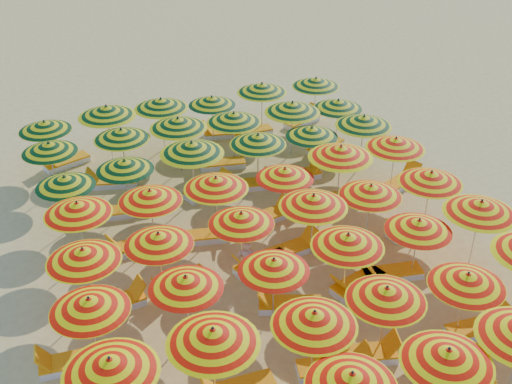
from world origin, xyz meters
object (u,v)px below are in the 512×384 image
at_px(lounger_11, 391,273).
at_px(lounger_5, 334,367).
at_px(umbrella_22, 371,190).
at_px(umbrella_42, 45,126).
at_px(umbrella_31, 125,165).
at_px(lounger_18, 205,236).
at_px(umbrella_9, 387,294).
at_px(lounger_17, 135,245).
at_px(umbrella_16, 419,225).
at_px(lounger_12, 115,304).
at_px(lounger_29, 66,162).
at_px(umbrella_35, 364,121).
at_px(lounger_28, 325,147).
at_px(lounger_8, 73,362).
at_px(umbrella_25, 150,196).
at_px(lounger_19, 268,216).
at_px(umbrella_7, 213,336).
at_px(umbrella_36, 49,147).
at_px(umbrella_10, 467,280).
at_px(lounger_30, 224,133).
at_px(umbrella_38, 178,123).
at_px(umbrella_19, 159,239).
at_px(umbrella_20, 241,218).
at_px(umbrella_2, 352,380).
at_px(umbrella_47, 316,82).
at_px(umbrella_34, 312,132).
at_px(lounger_7, 480,328).
at_px(umbrella_45, 212,101).
at_px(lounger_16, 411,230).
at_px(lounger_15, 292,249).
at_px(umbrella_17, 481,207).
at_px(lounger_6, 364,354).
at_px(beachgoer_a, 246,262).
at_px(lounger_25, 299,175).
at_px(umbrella_14, 274,265).
at_px(lounger_22, 113,213).
at_px(umbrella_28, 341,152).
at_px(lounger_21, 401,181).
at_px(lounger_13, 182,284).
at_px(lounger_24, 245,185).
at_px(umbrella_29, 396,143).
at_px(umbrella_32, 192,148).
at_px(umbrella_27, 285,173).
at_px(umbrella_41, 338,104).
at_px(umbrella_43, 107,111).
at_px(umbrella_33, 258,139).
at_px(umbrella_26, 216,183).
at_px(umbrella_6, 110,366).
at_px(umbrella_44, 161,103).
at_px(umbrella_37, 121,134).
at_px(lounger_10, 357,283).
at_px(umbrella_30, 65,181).
at_px(lounger_27, 221,164).
at_px(umbrella_3, 448,356).

bearing_deg(lounger_11, lounger_5, 49.99).
xyz_separation_m(umbrella_22, umbrella_42, (-8.59, 8.36, -0.02)).
xyz_separation_m(umbrella_31, lounger_18, (1.81, -2.56, -1.59)).
bearing_deg(umbrella_9, lounger_17, 125.94).
xyz_separation_m(umbrella_16, lounger_12, (-8.22, 1.76, -1.60)).
bearing_deg(lounger_29, umbrella_35, 138.43).
distance_m(umbrella_42, lounger_28, 10.59).
distance_m(umbrella_42, lounger_8, 10.55).
relative_size(umbrella_25, lounger_19, 1.34).
height_order(umbrella_7, umbrella_36, umbrella_7).
distance_m(umbrella_10, lounger_30, 13.34).
relative_size(umbrella_38, lounger_17, 1.28).
distance_m(umbrella_19, umbrella_20, 2.41).
bearing_deg(umbrella_2, umbrella_47, 66.23).
bearing_deg(umbrella_34, lounger_7, -87.17).
bearing_deg(umbrella_45, lounger_16, -66.94).
relative_size(lounger_12, lounger_19, 0.99).
height_order(umbrella_10, lounger_15, umbrella_10).
bearing_deg(umbrella_17, lounger_15, 153.07).
distance_m(lounger_6, beachgoer_a, 4.22).
bearing_deg(umbrella_16, lounger_17, 149.25).
relative_size(umbrella_7, lounger_25, 1.52).
relative_size(umbrella_14, lounger_22, 1.31).
relative_size(umbrella_17, lounger_5, 1.25).
distance_m(umbrella_28, lounger_21, 3.30).
height_order(lounger_13, lounger_18, same).
distance_m(umbrella_22, umbrella_35, 4.71).
height_order(umbrella_35, lounger_24, umbrella_35).
distance_m(umbrella_29, lounger_30, 7.69).
bearing_deg(umbrella_10, umbrella_32, 116.07).
bearing_deg(lounger_25, umbrella_27, -122.48).
bearing_deg(lounger_28, umbrella_41, 174.93).
height_order(umbrella_31, umbrella_43, umbrella_43).
relative_size(lounger_18, lounger_22, 1.01).
xyz_separation_m(umbrella_2, umbrella_33, (2.26, 10.68, 0.05)).
relative_size(umbrella_38, lounger_29, 1.27).
height_order(umbrella_26, lounger_19, umbrella_26).
relative_size(umbrella_6, umbrella_44, 1.00).
height_order(umbrella_42, lounger_11, umbrella_42).
xyz_separation_m(umbrella_19, umbrella_37, (0.35, 6.58, 0.08)).
height_order(lounger_10, lounger_25, same).
xyz_separation_m(umbrella_19, lounger_12, (-1.38, -0.24, -1.62)).
distance_m(umbrella_33, umbrella_44, 4.71).
bearing_deg(lounger_15, umbrella_20, 176.98).
distance_m(umbrella_30, umbrella_47, 11.62).
bearing_deg(lounger_16, lounger_27, -63.43).
distance_m(umbrella_14, lounger_28, 10.06).
relative_size(lounger_6, lounger_30, 1.00).
bearing_deg(lounger_22, lounger_30, -134.43).
xyz_separation_m(umbrella_3, lounger_24, (-0.38, 10.90, -1.70)).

